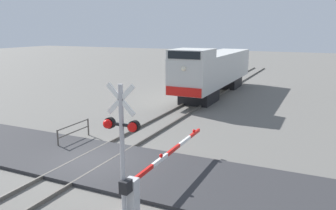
{
  "coord_description": "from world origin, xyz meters",
  "views": [
    {
      "loc": [
        8.92,
        -11.29,
        5.73
      ],
      "look_at": [
        1.1,
        5.47,
        1.57
      ],
      "focal_mm": 36.26,
      "sensor_mm": 36.0,
      "label": 1
    }
  ],
  "objects": [
    {
      "name": "rail_track_right",
      "position": [
        0.72,
        0.0,
        0.07
      ],
      "size": [
        0.08,
        80.0,
        0.15
      ],
      "primitive_type": "cube",
      "color": "#59544C",
      "rests_on": "ground_plane"
    },
    {
      "name": "road_surface",
      "position": [
        0.0,
        0.0,
        0.07
      ],
      "size": [
        36.0,
        4.49,
        0.15
      ],
      "primitive_type": "cube",
      "color": "#2D2D30",
      "rests_on": "ground_plane"
    },
    {
      "name": "crossing_gate",
      "position": [
        3.78,
        -1.98,
        0.82
      ],
      "size": [
        0.36,
        6.64,
        1.3
      ],
      "color": "silver",
      "rests_on": "ground_plane"
    },
    {
      "name": "ground_plane",
      "position": [
        0.0,
        0.0,
        0.0
      ],
      "size": [
        160.0,
        160.0,
        0.0
      ],
      "primitive_type": "plane",
      "color": "#605E59"
    },
    {
      "name": "locomotive",
      "position": [
        0.0,
        17.48,
        2.19
      ],
      "size": [
        2.82,
        14.87,
        4.29
      ],
      "color": "black",
      "rests_on": "ground_plane"
    },
    {
      "name": "rail_track_left",
      "position": [
        -0.72,
        0.0,
        0.07
      ],
      "size": [
        0.08,
        80.0,
        0.15
      ],
      "primitive_type": "cube",
      "color": "#59544C",
      "rests_on": "ground_plane"
    },
    {
      "name": "crossing_signal",
      "position": [
        3.66,
        -3.25,
        2.64
      ],
      "size": [
        1.18,
        0.33,
        4.22
      ],
      "color": "#ADADB2",
      "rests_on": "ground_plane"
    },
    {
      "name": "guard_railing",
      "position": [
        -2.61,
        1.88,
        0.62
      ],
      "size": [
        0.08,
        2.43,
        0.95
      ],
      "color": "#4C4742",
      "rests_on": "ground_plane"
    }
  ]
}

